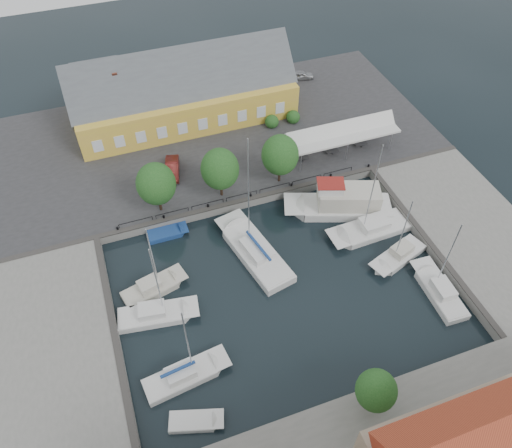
{
  "coord_description": "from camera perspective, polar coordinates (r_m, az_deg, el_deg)",
  "views": [
    {
      "loc": [
        -12.08,
        -27.73,
        40.53
      ],
      "look_at": [
        0.0,
        6.0,
        1.5
      ],
      "focal_mm": 35.0,
      "sensor_mm": 36.0,
      "label": 1
    }
  ],
  "objects": [
    {
      "name": "east_boat_b",
      "position": [
        53.73,
        15.94,
        -3.6
      ],
      "size": [
        6.98,
        4.24,
        9.41
      ],
      "color": "silver",
      "rests_on": "ground"
    },
    {
      "name": "warehouse",
      "position": [
        67.37,
        -8.8,
        14.47
      ],
      "size": [
        28.56,
        14.0,
        9.55
      ],
      "color": "gold",
      "rests_on": "north_quay"
    },
    {
      "name": "tent_canopy",
      "position": [
        61.82,
        9.76,
        10.11
      ],
      "size": [
        14.0,
        4.0,
        2.83
      ],
      "color": "silver",
      "rests_on": "north_quay"
    },
    {
      "name": "ground",
      "position": [
        50.58,
        2.31,
        -5.87
      ],
      "size": [
        140.0,
        140.0,
        0.0
      ],
      "primitive_type": "plane",
      "color": "black",
      "rests_on": "ground"
    },
    {
      "name": "launch_nw",
      "position": [
        54.77,
        -10.15,
        -1.13
      ],
      "size": [
        4.49,
        1.82,
        0.88
      ],
      "color": "navy",
      "rests_on": "ground"
    },
    {
      "name": "west_boat_d",
      "position": [
        45.04,
        -8.11,
        -16.84
      ],
      "size": [
        7.83,
        3.25,
        10.32
      ],
      "color": "silver",
      "rests_on": "ground"
    },
    {
      "name": "car_silver",
      "position": [
        76.29,
        5.18,
        16.6
      ],
      "size": [
        3.92,
        2.22,
        1.26
      ],
      "primitive_type": "imported",
      "rotation": [
        0.0,
        0.0,
        1.36
      ],
      "color": "#9EA0A5",
      "rests_on": "north_quay"
    },
    {
      "name": "north_quay",
      "position": [
        65.74,
        -5.08,
        9.73
      ],
      "size": [
        56.0,
        26.0,
        1.0
      ],
      "primitive_type": "cube",
      "color": "#2D2D30",
      "rests_on": "ground"
    },
    {
      "name": "west_quay",
      "position": [
        48.61,
        -22.44,
        -13.92
      ],
      "size": [
        12.0,
        24.0,
        1.0
      ],
      "primitive_type": "cube",
      "color": "slate",
      "rests_on": "ground"
    },
    {
      "name": "car_red",
      "position": [
        59.88,
        -9.54,
        6.28
      ],
      "size": [
        2.53,
        4.63,
        1.45
      ],
      "primitive_type": "imported",
      "rotation": [
        0.0,
        0.0,
        -0.24
      ],
      "color": "#591714",
      "rests_on": "north_quay"
    },
    {
      "name": "launch_sw",
      "position": [
        43.56,
        -6.94,
        -21.55
      ],
      "size": [
        4.71,
        2.89,
        0.98
      ],
      "color": "silver",
      "rests_on": "ground"
    },
    {
      "name": "center_sailboat",
      "position": [
        51.89,
        -0.12,
        -3.28
      ],
      "size": [
        5.56,
        11.52,
        14.99
      ],
      "color": "silver",
      "rests_on": "ground"
    },
    {
      "name": "east_quay",
      "position": [
        58.54,
        23.57,
        -0.74
      ],
      "size": [
        12.0,
        24.0,
        1.0
      ],
      "primitive_type": "cube",
      "color": "slate",
      "rests_on": "ground"
    },
    {
      "name": "trawler",
      "position": [
        56.56,
        9.82,
        2.26
      ],
      "size": [
        12.45,
        7.4,
        5.0
      ],
      "color": "silver",
      "rests_on": "ground"
    },
    {
      "name": "east_boat_c",
      "position": [
        52.18,
        20.17,
        -7.3
      ],
      "size": [
        2.68,
        7.66,
        9.78
      ],
      "color": "silver",
      "rests_on": "ground"
    },
    {
      "name": "quay_trees",
      "position": [
        54.33,
        -4.15,
        6.29
      ],
      "size": [
        18.2,
        4.2,
        6.3
      ],
      "color": "black",
      "rests_on": "north_quay"
    },
    {
      "name": "west_boat_b",
      "position": [
        50.26,
        -11.65,
        -7.27
      ],
      "size": [
        6.79,
        3.79,
        9.18
      ],
      "color": "#BBB7A8",
      "rests_on": "ground"
    },
    {
      "name": "east_boat_a",
      "position": [
        55.46,
        12.88,
        -0.68
      ],
      "size": [
        9.28,
        3.4,
        12.8
      ],
      "color": "silver",
      "rests_on": "ground"
    },
    {
      "name": "quay_edge_fittings",
      "position": [
        52.53,
        0.48,
        -1.26
      ],
      "size": [
        56.0,
        24.72,
        0.4
      ],
      "color": "#383533",
      "rests_on": "north_quay"
    },
    {
      "name": "west_boat_c",
      "position": [
        48.48,
        -11.29,
        -10.2
      ],
      "size": [
        7.84,
        3.51,
        10.38
      ],
      "color": "silver",
      "rests_on": "ground"
    }
  ]
}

